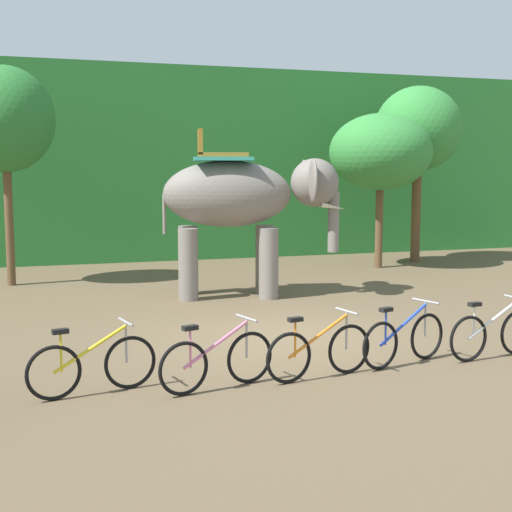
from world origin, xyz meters
name	(u,v)px	position (x,y,z in m)	size (l,w,h in m)	color
ground_plane	(284,336)	(0.00, 0.00, 0.00)	(80.00, 80.00, 0.00)	brown
foliage_hedge	(151,165)	(0.00, 13.83, 3.08)	(36.00, 6.00, 6.17)	#28702D
tree_center_left	(5,120)	(-4.65, 7.29, 4.11)	(2.41, 2.41, 5.43)	brown
tree_center	(381,152)	(5.69, 7.39, 3.40)	(3.00, 3.00, 4.54)	brown
tree_center_right	(418,130)	(7.44, 8.26, 4.13)	(2.70, 2.70, 5.47)	brown
elephant	(242,200)	(0.44, 4.02, 2.20)	(4.24, 2.41, 3.78)	slate
bike_yellow	(93,365)	(-3.47, -2.29, 0.39)	(1.69, 0.54, 0.92)	black
bike_pink	(217,361)	(-1.89, -2.56, 0.39)	(1.67, 0.61, 0.92)	black
bike_orange	(319,351)	(-0.41, -2.53, 0.39)	(1.69, 0.53, 0.92)	black
bike_blue	(404,339)	(1.07, -2.25, 0.39)	(1.64, 0.68, 0.92)	black
bike_white	(493,334)	(2.55, -2.36, 0.39)	(1.70, 0.52, 0.92)	black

